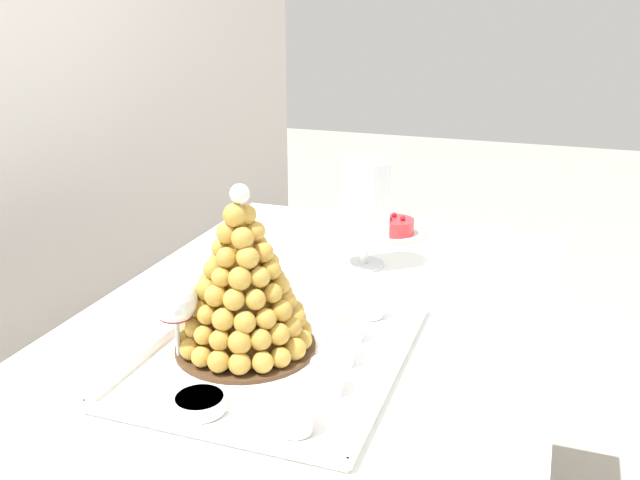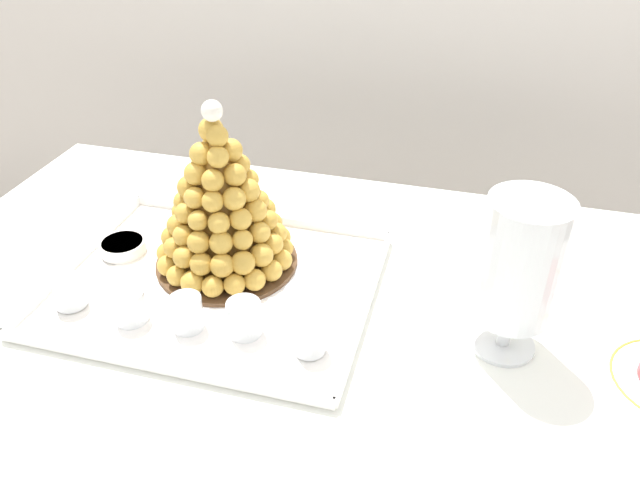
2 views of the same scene
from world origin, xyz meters
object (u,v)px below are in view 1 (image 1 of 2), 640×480
(croquembouche, at_px, (244,287))
(dessert_cup_mid_left, at_px, (327,378))
(serving_tray, at_px, (278,354))
(dessert_cup_centre, at_px, (340,350))
(creme_brulee_ramekin, at_px, (200,402))
(dessert_cup_mid_right, at_px, (349,326))
(macaron_goblet, at_px, (365,203))
(wine_glass, at_px, (175,304))
(dessert_cup_left, at_px, (296,417))
(fruit_tart_plate, at_px, (395,229))
(dessert_cup_right, at_px, (371,304))

(croquembouche, xyz_separation_m, dessert_cup_mid_left, (-0.09, -0.18, -0.09))
(serving_tray, relative_size, dessert_cup_centre, 9.47)
(serving_tray, relative_size, creme_brulee_ramekin, 6.47)
(serving_tray, bearing_deg, creme_brulee_ramekin, 167.56)
(croquembouche, relative_size, dessert_cup_mid_right, 5.37)
(macaron_goblet, distance_m, wine_glass, 0.58)
(macaron_goblet, height_order, wine_glass, macaron_goblet)
(wine_glass, bearing_deg, dessert_cup_mid_left, -92.90)
(dessert_cup_left, bearing_deg, macaron_goblet, 7.72)
(fruit_tart_plate, relative_size, wine_glass, 1.15)
(dessert_cup_left, distance_m, dessert_cup_right, 0.40)
(dessert_cup_left, relative_size, fruit_tart_plate, 0.28)
(serving_tray, xyz_separation_m, fruit_tart_plate, (0.72, -0.04, 0.01))
(dessert_cup_left, distance_m, dessert_cup_mid_left, 0.11)
(dessert_cup_mid_left, distance_m, dessert_cup_right, 0.29)
(dessert_cup_mid_left, relative_size, fruit_tart_plate, 0.30)
(dessert_cup_centre, xyz_separation_m, creme_brulee_ramekin, (-0.21, 0.16, -0.01))
(croquembouche, height_order, dessert_cup_right, croquembouche)
(dessert_cup_mid_left, height_order, dessert_cup_centre, dessert_cup_centre)
(serving_tray, relative_size, dessert_cup_right, 9.72)
(serving_tray, xyz_separation_m, dessert_cup_mid_right, (0.09, -0.10, 0.03))
(creme_brulee_ramekin, xyz_separation_m, wine_glass, (0.13, 0.11, 0.09))
(croquembouche, xyz_separation_m, dessert_cup_centre, (0.01, -0.18, -0.09))
(dessert_cup_right, bearing_deg, serving_tray, 150.04)
(dessert_cup_mid_left, relative_size, wine_glass, 0.35)
(serving_tray, relative_size, wine_glass, 3.38)
(serving_tray, distance_m, dessert_cup_left, 0.24)
(dessert_cup_right, bearing_deg, dessert_cup_left, 179.84)
(dessert_cup_left, xyz_separation_m, dessert_cup_mid_right, (0.30, 0.01, 0.00))
(dessert_cup_mid_left, distance_m, wine_glass, 0.29)
(fruit_tart_plate, bearing_deg, dessert_cup_mid_left, -174.10)
(dessert_cup_mid_left, bearing_deg, croquembouche, 64.52)
(creme_brulee_ramekin, xyz_separation_m, fruit_tart_plate, (0.92, -0.08, -0.00))
(croquembouche, xyz_separation_m, fruit_tart_plate, (0.72, -0.10, -0.11))
(creme_brulee_ramekin, height_order, fruit_tart_plate, fruit_tart_plate)
(macaron_goblet, bearing_deg, dessert_cup_mid_right, -167.93)
(dessert_cup_centre, bearing_deg, dessert_cup_mid_left, -175.35)
(dessert_cup_mid_right, bearing_deg, fruit_tart_plate, 5.90)
(wine_glass, bearing_deg, croquembouche, -51.91)
(dessert_cup_centre, xyz_separation_m, fruit_tart_plate, (0.71, 0.08, -0.02))
(dessert_cup_right, bearing_deg, dessert_cup_mid_right, 173.88)
(dessert_cup_centre, relative_size, wine_glass, 0.36)
(serving_tray, distance_m, fruit_tart_plate, 0.72)
(dessert_cup_left, xyz_separation_m, fruit_tart_plate, (0.92, 0.07, -0.01))
(croquembouche, xyz_separation_m, dessert_cup_right, (0.20, -0.18, -0.09))
(macaron_goblet, bearing_deg, wine_glass, 162.45)
(croquembouche, height_order, creme_brulee_ramekin, croquembouche)
(dessert_cup_right, distance_m, fruit_tart_plate, 0.52)
(dessert_cup_left, distance_m, wine_glass, 0.31)
(dessert_cup_centre, height_order, dessert_cup_right, dessert_cup_centre)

